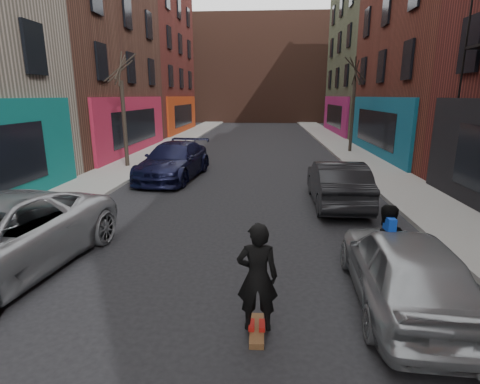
# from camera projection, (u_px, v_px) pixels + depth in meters

# --- Properties ---
(sidewalk_left) EXTENTS (2.50, 84.00, 0.13)m
(sidewalk_left) POSITION_uv_depth(u_px,v_px,m) (180.00, 140.00, 30.63)
(sidewalk_left) COLOR gray
(sidewalk_left) RESTS_ON ground
(sidewalk_right) EXTENTS (2.50, 84.00, 0.13)m
(sidewalk_right) POSITION_uv_depth(u_px,v_px,m) (334.00, 141.00, 29.81)
(sidewalk_right) COLOR gray
(sidewalk_right) RESTS_ON ground
(building_far) EXTENTS (40.00, 10.00, 14.00)m
(building_far) POSITION_uv_depth(u_px,v_px,m) (261.00, 71.00, 53.60)
(building_far) COLOR #47281E
(building_far) RESTS_ON ground
(tree_left_far) EXTENTS (2.00, 2.00, 6.50)m
(tree_left_far) POSITION_uv_depth(u_px,v_px,m) (123.00, 100.00, 18.21)
(tree_left_far) COLOR black
(tree_left_far) RESTS_ON sidewalk_left
(tree_right_far) EXTENTS (2.00, 2.00, 6.80)m
(tree_right_far) POSITION_uv_depth(u_px,v_px,m) (354.00, 96.00, 23.15)
(tree_right_far) COLOR black
(tree_right_far) RESTS_ON sidewalk_right
(parked_left_end) EXTENTS (2.76, 5.62, 1.57)m
(parked_left_end) POSITION_uv_depth(u_px,v_px,m) (174.00, 161.00, 16.52)
(parked_left_end) COLOR black
(parked_left_end) RESTS_ON ground
(parked_right_far) EXTENTS (1.90, 4.25, 1.42)m
(parked_right_far) POSITION_uv_depth(u_px,v_px,m) (404.00, 268.00, 6.42)
(parked_right_far) COLOR #999DA1
(parked_right_far) RESTS_ON ground
(parked_right_end) EXTENTS (1.65, 4.56, 1.49)m
(parked_right_end) POSITION_uv_depth(u_px,v_px,m) (337.00, 183.00, 12.49)
(parked_right_end) COLOR black
(parked_right_end) RESTS_ON ground
(skateboard) EXTENTS (0.23, 0.80, 0.10)m
(skateboard) POSITION_uv_depth(u_px,v_px,m) (257.00, 330.00, 5.80)
(skateboard) COLOR brown
(skateboard) RESTS_ON ground
(skateboarder) EXTENTS (0.63, 0.42, 1.71)m
(skateboarder) POSITION_uv_depth(u_px,v_px,m) (257.00, 277.00, 5.57)
(skateboarder) COLOR black
(skateboarder) RESTS_ON skateboard
(pedestrian) EXTENTS (0.84, 0.66, 1.68)m
(pedestrian) POSITION_uv_depth(u_px,v_px,m) (384.00, 248.00, 6.91)
(pedestrian) COLOR black
(pedestrian) RESTS_ON ground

